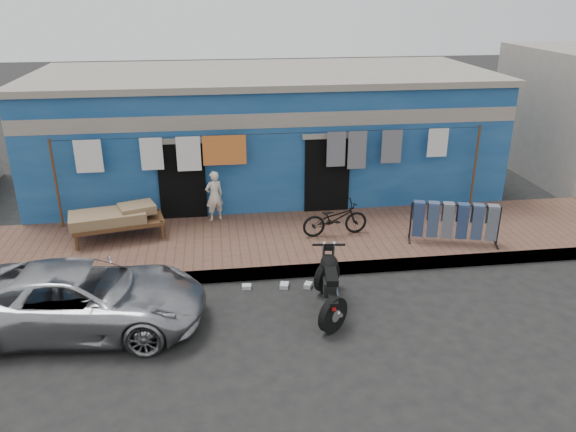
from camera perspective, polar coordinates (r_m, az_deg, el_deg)
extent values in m
plane|color=black|center=(10.07, 1.55, -10.35)|extent=(80.00, 80.00, 0.00)
cube|color=brown|center=(12.63, -0.61, -2.62)|extent=(28.00, 3.00, 0.25)
cube|color=gray|center=(11.34, 0.31, -5.66)|extent=(28.00, 0.10, 0.25)
cube|color=navy|center=(15.91, -2.44, 8.23)|extent=(12.00, 5.00, 3.20)
cube|color=#9E9384|center=(13.33, -1.50, 9.72)|extent=(12.00, 0.14, 0.35)
cube|color=#9E9384|center=(15.59, -2.54, 14.24)|extent=(12.20, 5.20, 0.16)
cube|color=black|center=(13.60, -10.66, 3.03)|extent=(1.10, 0.10, 2.10)
cube|color=black|center=(13.85, 3.97, 3.71)|extent=(1.10, 0.10, 2.10)
cylinder|color=brown|center=(13.76, -22.49, 3.02)|extent=(0.06, 0.06, 2.10)
cylinder|color=brown|center=(14.75, 18.46, 4.78)|extent=(0.06, 0.06, 2.10)
cylinder|color=black|center=(13.09, -1.34, 8.36)|extent=(10.00, 0.01, 0.01)
cube|color=silver|center=(13.40, -19.61, 5.74)|extent=(0.60, 0.02, 0.76)
cube|color=silver|center=(13.18, -13.68, 6.15)|extent=(0.50, 0.02, 0.75)
cube|color=silver|center=(13.13, -10.06, 6.24)|extent=(0.55, 0.02, 0.81)
cube|color=#CC4C26|center=(13.10, -6.47, 6.66)|extent=(1.00, 0.02, 0.70)
cube|color=slate|center=(13.43, 4.91, 6.77)|extent=(0.45, 0.02, 0.85)
cube|color=slate|center=(13.55, 7.04, 6.67)|extent=(0.45, 0.02, 0.93)
cube|color=slate|center=(13.78, 10.49, 6.95)|extent=(0.50, 0.02, 0.82)
cube|color=silver|center=(14.16, 14.97, 7.21)|extent=(0.50, 0.02, 0.70)
imported|color=#ADADB1|center=(10.13, -20.21, -7.77)|extent=(4.34, 2.27, 1.18)
imported|color=beige|center=(13.38, -7.50, 2.04)|extent=(0.52, 0.44, 1.22)
imported|color=black|center=(12.54, 4.81, 0.11)|extent=(1.52, 0.67, 0.96)
cube|color=silver|center=(10.99, -4.23, -7.18)|extent=(0.18, 0.15, 0.08)
cube|color=silver|center=(11.01, 2.06, -7.05)|extent=(0.20, 0.22, 0.09)
cube|color=silver|center=(11.01, -0.38, -7.07)|extent=(0.20, 0.23, 0.08)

